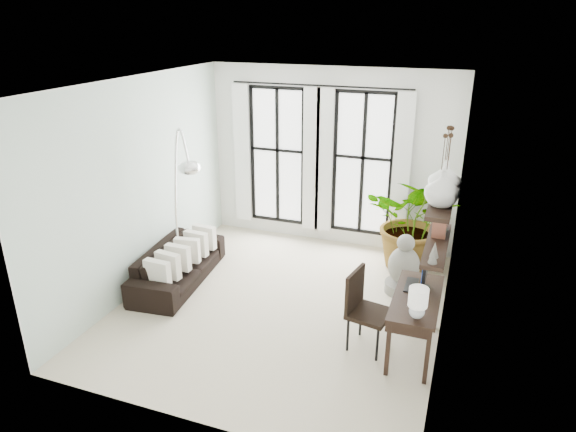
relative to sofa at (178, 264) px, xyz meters
The scene contains 16 objects.
floor 1.83m from the sofa, ahead, with size 5.00×5.00×0.00m, color beige.
ceiling 3.42m from the sofa, ahead, with size 5.00×5.00×0.00m, color white.
wall_left 1.38m from the sofa, 164.72° to the right, with size 5.00×5.00×0.00m, color silver.
wall_right 4.26m from the sofa, ahead, with size 5.00×5.00×0.00m, color white.
wall_back 3.25m from the sofa, 52.87° to the left, with size 4.50×4.50×0.00m, color white.
windows 3.08m from the sofa, 55.25° to the left, with size 3.26×0.13×2.65m.
wall_shelves 4.20m from the sofa, ahead, with size 0.25×1.30×0.60m.
sofa is the anchor object (origin of this frame).
throw_pillows 0.22m from the sofa, ahead, with size 0.40×1.52×0.40m.
plant 3.89m from the sofa, 27.35° to the left, with size 1.47×1.28×1.64m, color #2D7228.
desk 3.82m from the sofa, ahead, with size 0.56×1.32×1.17m.
desk_chair 3.21m from the sofa, 12.48° to the right, with size 0.58×0.58×1.05m.
arc_lamp 1.43m from the sofa, 46.95° to the left, with size 0.75×0.50×2.48m.
buddha 3.52m from the sofa, 14.49° to the left, with size 0.53×0.53×0.96m.
vase_a 4.45m from the sofa, 11.87° to the right, with size 0.37×0.37×0.38m, color white.
vase_b 4.40m from the sofa, ahead, with size 0.37×0.37×0.38m, color white.
Camera 1 is at (2.34, -6.14, 3.99)m, focal length 32.00 mm.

